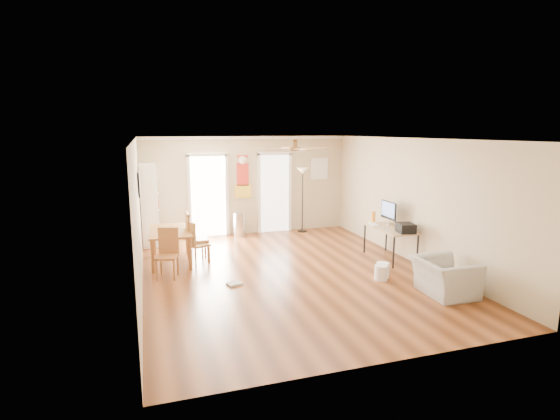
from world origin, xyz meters
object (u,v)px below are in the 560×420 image
object	(u,v)px
trash_can	(239,224)
wastebasket_b	(381,273)
dining_chair_right_a	(198,237)
printer	(406,228)
dining_table	(171,246)
dining_chair_near	(167,254)
computer_desk	(390,243)
wastebasket_a	(383,270)
armchair	(445,277)
torchiere_lamp	(302,200)
bookshelf	(149,204)
dining_chair_right_b	(199,242)

from	to	relation	value
trash_can	wastebasket_b	world-z (taller)	trash_can
dining_chair_right_a	printer	bearing A→B (deg)	-113.17
dining_table	dining_chair_near	size ratio (longest dim) A/B	1.50
dining_chair_right_a	dining_table	bearing A→B (deg)	84.27
dining_chair_right_a	computer_desk	bearing A→B (deg)	-107.65
wastebasket_a	armchair	size ratio (longest dim) A/B	0.30
trash_can	printer	size ratio (longest dim) A/B	1.67
dining_table	printer	distance (m)	4.90
dining_table	dining_chair_near	world-z (taller)	dining_chair_near
dining_chair_right_a	torchiere_lamp	xyz separation A→B (m)	(3.07, 1.84, 0.36)
computer_desk	printer	world-z (taller)	printer
trash_can	printer	distance (m)	4.44
bookshelf	dining_chair_right_b	size ratio (longest dim) A/B	2.19
wastebasket_b	trash_can	bearing A→B (deg)	113.61
dining_table	dining_chair_near	distance (m)	1.00
trash_can	torchiere_lamp	world-z (taller)	torchiere_lamp
dining_chair_right_b	armchair	bearing A→B (deg)	-147.93
dining_chair_near	torchiere_lamp	size ratio (longest dim) A/B	0.53
computer_desk	armchair	distance (m)	2.12
dining_table	trash_can	xyz separation A→B (m)	(1.85, 1.83, -0.04)
dining_chair_right_b	torchiere_lamp	xyz separation A→B (m)	(3.07, 2.04, 0.43)
trash_can	armchair	size ratio (longest dim) A/B	0.65
printer	dining_chair_right_a	bearing A→B (deg)	169.59
torchiere_lamp	armchair	distance (m)	5.16
trash_can	computer_desk	size ratio (longest dim) A/B	0.48
computer_desk	dining_chair_right_b	bearing A→B (deg)	166.81
dining_chair_near	wastebasket_b	size ratio (longest dim) A/B	3.33
dining_chair_right_b	trash_can	bearing A→B (deg)	-51.04
dining_chair_near	armchair	world-z (taller)	dining_chair_near
dining_chair_right_a	torchiere_lamp	bearing A→B (deg)	-60.75
dining_table	dining_chair_right_a	world-z (taller)	dining_chair_right_a
dining_chair_right_b	printer	bearing A→B (deg)	-127.84
bookshelf	wastebasket_a	xyz separation A→B (m)	(4.15, -3.87, -0.84)
torchiere_lamp	dining_table	bearing A→B (deg)	-153.52
dining_table	torchiere_lamp	xyz separation A→B (m)	(3.62, 1.80, 0.53)
dining_table	torchiere_lamp	world-z (taller)	torchiere_lamp
dining_chair_near	computer_desk	xyz separation A→B (m)	(4.67, -0.19, -0.12)
dining_chair_right_b	armchair	distance (m)	4.83
wastebasket_b	torchiere_lamp	bearing A→B (deg)	90.56
torchiere_lamp	wastebasket_b	world-z (taller)	torchiere_lamp
dining_chair_right_b	torchiere_lamp	bearing A→B (deg)	-75.24
torchiere_lamp	dining_chair_near	bearing A→B (deg)	-143.41
dining_chair_near	trash_can	xyz separation A→B (m)	(1.99, 2.82, -0.16)
wastebasket_b	armchair	distance (m)	1.18
dining_chair_right_b	computer_desk	bearing A→B (deg)	-122.11
armchair	dining_chair_right_a	bearing A→B (deg)	51.36
printer	bookshelf	bearing A→B (deg)	157.45
dining_chair_right_b	trash_can	world-z (taller)	dining_chair_right_b
wastebasket_a	wastebasket_b	size ratio (longest dim) A/B	1.02
computer_desk	dining_chair_right_a	bearing A→B (deg)	164.07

